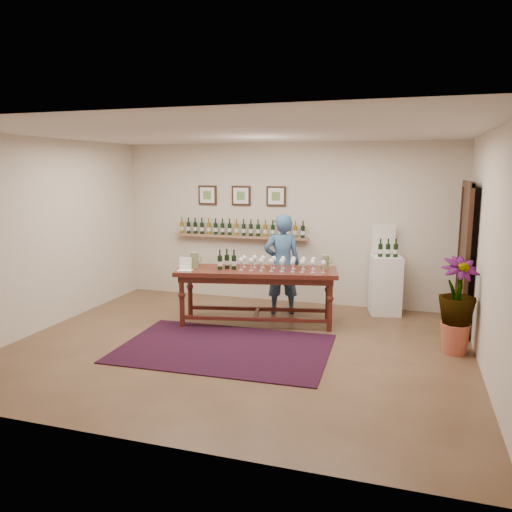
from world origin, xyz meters
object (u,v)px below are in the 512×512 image
(tasting_table, at_px, (257,277))
(potted_plant, at_px, (457,306))
(display_pedestal, at_px, (385,285))
(person, at_px, (282,264))

(tasting_table, xyz_separation_m, potted_plant, (2.81, -0.43, -0.09))
(display_pedestal, height_order, person, person)
(display_pedestal, height_order, potted_plant, potted_plant)
(tasting_table, distance_m, potted_plant, 2.84)
(person, bearing_deg, tasting_table, 51.65)
(tasting_table, relative_size, person, 1.53)
(tasting_table, bearing_deg, person, 60.08)
(potted_plant, distance_m, person, 2.82)
(tasting_table, height_order, person, person)
(potted_plant, bearing_deg, person, 156.52)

